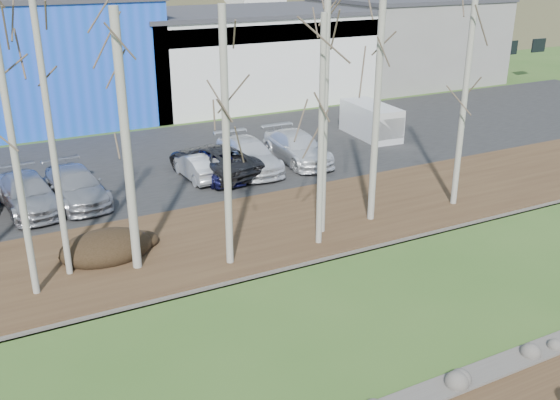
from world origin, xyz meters
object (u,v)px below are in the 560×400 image
car_5 (197,166)px  car_9 (248,155)px  car_4 (218,164)px  car_7 (297,147)px  car_8 (28,193)px  van_white (372,121)px  car_3 (76,186)px  car_6 (214,160)px

car_5 → car_9: bearing=179.8°
car_4 → car_9: (1.95, 0.55, 0.05)m
car_7 → car_8: bearing=-176.2°
car_4 → car_9: size_ratio=0.80×
car_7 → van_white: van_white is taller
car_4 → van_white: van_white is taller
car_3 → car_6: car_6 is taller
car_3 → car_4: 6.97m
car_8 → car_3: bearing=-5.0°
car_3 → car_9: car_9 is taller
car_9 → van_white: size_ratio=1.16×
car_3 → van_white: van_white is taller
car_4 → van_white: bearing=17.4°
car_7 → van_white: size_ratio=1.16×
car_7 → car_8: size_ratio=1.06×
car_6 → car_8: (-9.03, -0.56, -0.04)m
car_7 → car_9: bearing=-178.5°
car_9 → car_5: bearing=-176.7°
car_6 → van_white: 11.61m
car_7 → car_6: bearing=-178.5°
car_6 → car_7: size_ratio=1.04×
van_white → car_3: bearing=-167.2°
car_4 → car_3: bearing=-175.9°
car_3 → van_white: (18.38, 2.73, 0.25)m
car_9 → car_8: bearing=-175.5°
car_7 → car_8: (-13.90, -0.56, -0.04)m
car_4 → car_9: car_9 is taller
car_8 → van_white: size_ratio=1.10×
car_3 → car_8: (-2.05, 0.00, 0.00)m
car_9 → car_4: bearing=-162.7°
car_5 → car_7: car_7 is taller
car_5 → car_9: (2.88, 0.09, 0.15)m
car_3 → van_white: 18.58m
car_3 → car_6: (6.97, 0.56, 0.04)m
car_3 → car_9: 8.93m
car_6 → car_7: bearing=166.3°
car_6 → car_9: (1.94, -0.00, 0.00)m
car_3 → car_5: bearing=-0.6°
car_4 → car_6: size_ratio=0.77×
car_4 → car_8: (-9.02, -0.01, 0.01)m
car_7 → van_white: 6.89m
van_white → car_8: bearing=-168.0°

